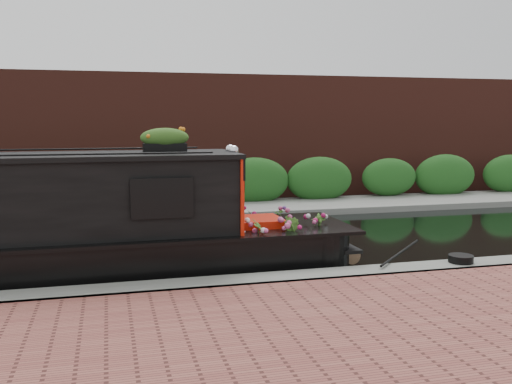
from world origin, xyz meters
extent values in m
plane|color=black|center=(0.00, 0.00, 0.00)|extent=(80.00, 80.00, 0.00)
cube|color=slate|center=(0.00, -3.30, 0.00)|extent=(40.00, 0.60, 0.50)
cube|color=slate|center=(0.00, 4.20, 0.00)|extent=(40.00, 2.40, 0.34)
cube|color=#1F531B|center=(0.00, 5.10, 0.00)|extent=(40.00, 1.10, 2.80)
cube|color=#51231B|center=(0.00, 7.20, 0.00)|extent=(40.00, 1.00, 8.00)
cube|color=red|center=(0.14, -1.84, 1.33)|extent=(0.07, 1.63, 1.26)
cube|color=black|center=(-1.10, -2.67, 1.40)|extent=(0.84, 0.04, 0.51)
cube|color=red|center=(0.62, -1.84, 0.65)|extent=(0.75, 0.85, 0.47)
sphere|color=white|center=(0.15, -1.97, 2.06)|extent=(0.17, 0.17, 0.17)
sphere|color=white|center=(0.15, -1.71, 2.06)|extent=(0.17, 0.17, 0.17)
cube|color=black|center=(-0.96, -1.84, 2.11)|extent=(0.70, 0.23, 0.15)
ellipsoid|color=orange|center=(-0.96, -1.84, 2.29)|extent=(0.77, 0.25, 0.22)
imported|color=#386321|center=(0.43, -2.50, 0.71)|extent=(0.31, 0.36, 0.57)
imported|color=#386321|center=(1.01, -2.48, 0.70)|extent=(0.37, 0.39, 0.55)
imported|color=#386321|center=(1.27, -1.37, 0.66)|extent=(0.56, 0.54, 0.48)
imported|color=#386321|center=(1.61, -2.10, 0.69)|extent=(0.39, 0.39, 0.54)
imported|color=#386321|center=(0.66, -1.21, 0.67)|extent=(0.20, 0.28, 0.50)
cylinder|color=#856146|center=(2.30, -1.84, 0.15)|extent=(0.30, 0.39, 0.30)
cylinder|color=black|center=(3.66, -3.23, 0.31)|extent=(0.40, 0.40, 0.12)
camera|label=1|loc=(-1.87, -11.17, 2.57)|focal=40.00mm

